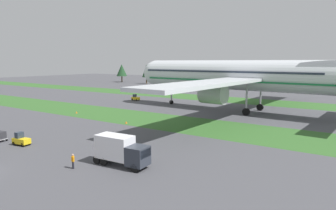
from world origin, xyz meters
TOP-DOWN VIEW (x-y plane):
  - grass_strip_near at (0.00, 36.06)m, footprint 320.00×14.65m
  - grass_strip_far at (0.00, 77.36)m, footprint 320.00×14.65m
  - airliner at (9.67, 56.61)m, footprint 63.01×77.84m
  - baggage_tug at (-7.02, 9.31)m, footprint 2.75×1.65m
  - catering_truck at (11.31, 11.00)m, footprint 7.10×2.80m
  - pushback_tractor at (-26.59, 58.78)m, footprint 2.67×1.45m
  - ground_crew_marshaller at (7.37, 7.16)m, footprint 0.51×0.36m
  - taxiway_marker_0 at (-4.76, 29.89)m, footprint 0.44×0.44m
  - taxiway_marker_1 at (-22.74, 32.34)m, footprint 0.44×0.44m
  - distant_tree_line at (7.15, 118.69)m, footprint 184.90×10.43m

SIDE VIEW (x-z plane):
  - grass_strip_near at x=0.00m, z-range 0.00..0.01m
  - grass_strip_far at x=0.00m, z-range 0.00..0.01m
  - taxiway_marker_1 at x=-22.74m, z-range 0.00..0.46m
  - taxiway_marker_0 at x=-4.76m, z-range 0.00..0.48m
  - baggage_tug at x=-7.02m, z-range -0.17..1.80m
  - pushback_tractor at x=-26.59m, z-range -0.17..1.80m
  - ground_crew_marshaller at x=7.37m, z-range 0.08..1.82m
  - catering_truck at x=11.31m, z-range 0.16..3.74m
  - distant_tree_line at x=7.15m, z-range 0.69..12.40m
  - airliner at x=9.67m, z-range -3.53..21.47m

